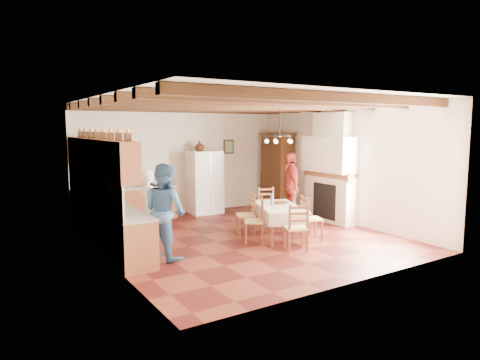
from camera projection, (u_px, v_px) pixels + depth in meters
name	position (u px, v px, depth m)	size (l,w,h in m)	color
floor	(243.00, 238.00, 9.47)	(6.00, 6.50, 0.02)	#471310
ceiling	(244.00, 100.00, 9.10)	(6.00, 6.50, 0.02)	silver
wall_back	(181.00, 160.00, 12.02)	(6.00, 0.02, 3.00)	beige
wall_front	(358.00, 188.00, 6.55)	(6.00, 0.02, 3.00)	beige
wall_left	(103.00, 179.00, 7.69)	(0.02, 6.50, 3.00)	beige
wall_right	(343.00, 164.00, 10.88)	(0.02, 6.50, 3.00)	beige
ceiling_beams	(244.00, 105.00, 9.11)	(6.00, 6.30, 0.16)	#34170E
lower_cabinets_left	(107.00, 224.00, 8.87)	(0.60, 4.30, 0.86)	brown
lower_cabinets_back	(132.00, 205.00, 11.07)	(2.30, 0.60, 0.86)	brown
countertop_left	(106.00, 203.00, 8.81)	(0.62, 4.30, 0.04)	gray
countertop_back	(131.00, 188.00, 11.02)	(2.34, 0.62, 0.04)	gray
backsplash_left	(91.00, 189.00, 8.62)	(0.03, 4.30, 0.60)	beige
backsplash_back	(127.00, 174.00, 11.22)	(2.30, 0.03, 0.60)	beige
upper_cabinets	(98.00, 156.00, 8.63)	(0.35, 4.20, 0.70)	brown
fireplace	(329.00, 168.00, 10.91)	(0.56, 1.60, 2.80)	beige
wall_picture	(229.00, 147.00, 12.77)	(0.34, 0.03, 0.42)	black
refrigerator	(204.00, 182.00, 12.09)	(0.89, 0.73, 1.77)	white
hutch	(278.00, 171.00, 12.79)	(0.53, 1.25, 2.27)	#3A1C12
dining_table	(279.00, 209.00, 9.43)	(1.38, 1.82, 0.71)	white
chandelier	(280.00, 136.00, 9.23)	(0.47, 0.47, 0.03)	black
chair_left_near	(254.00, 220.00, 9.03)	(0.42, 0.40, 0.96)	brown
chair_left_far	(246.00, 214.00, 9.67)	(0.42, 0.40, 0.96)	brown
chair_right_near	(312.00, 218.00, 9.25)	(0.42, 0.40, 0.96)	brown
chair_right_far	(302.00, 212.00, 9.88)	(0.42, 0.40, 0.96)	brown
chair_end_near	(296.00, 227.00, 8.42)	(0.42, 0.40, 0.96)	brown
chair_end_far	(267.00, 207.00, 10.47)	(0.42, 0.40, 0.96)	brown
person_man	(149.00, 210.00, 8.50)	(0.59, 0.38, 1.61)	white
person_woman_blue	(165.00, 211.00, 7.91)	(0.87, 0.68, 1.78)	#35618F
person_woman_red	(291.00, 187.00, 10.97)	(1.05, 0.44, 1.80)	#A92F27
microwave	(160.00, 179.00, 11.42)	(0.54, 0.37, 0.30)	silver
fridge_vase	(200.00, 146.00, 11.88)	(0.27, 0.27, 0.28)	#3A1C12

